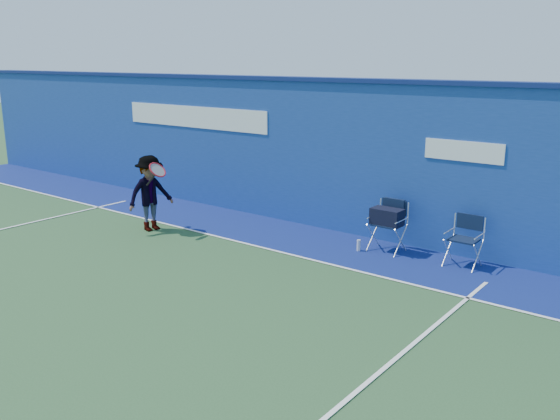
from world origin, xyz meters
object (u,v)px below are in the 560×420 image
Objects in this scene: directors_chair_left at (387,230)px; directors_chair_right at (463,251)px; tennis_player at (150,193)px; water_bottle at (359,245)px.

directors_chair_right is at bearing 2.77° from directors_chair_left.
water_bottle is at bearing 18.98° from tennis_player.
directors_chair_left is at bearing -177.23° from directors_chair_right.
tennis_player is at bearing -159.07° from directors_chair_left.
directors_chair_right is (1.41, 0.07, -0.13)m from directors_chair_left.
tennis_player reaches higher than directors_chair_left.
directors_chair_left is 1.42m from directors_chair_right.
water_bottle is 0.14× the size of tennis_player.
water_bottle is (-0.41, -0.31, -0.30)m from directors_chair_left.
directors_chair_left reaches higher than water_bottle.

